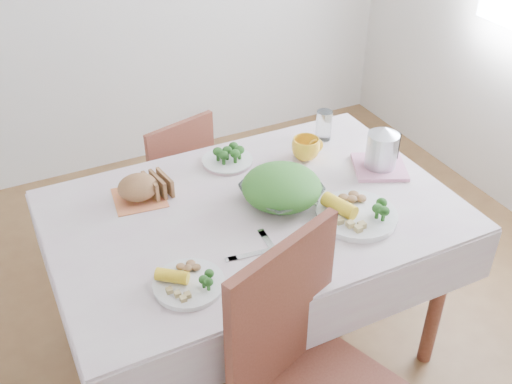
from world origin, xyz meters
name	(u,v)px	position (x,y,z in m)	size (l,w,h in m)	color
floor	(254,345)	(0.00, 0.00, 0.00)	(3.60, 3.60, 0.00)	brown
dining_table	(254,284)	(0.00, 0.00, 0.38)	(1.40, 0.90, 0.75)	brown
tablecloth	(254,210)	(0.00, 0.00, 0.76)	(1.50, 1.00, 0.01)	beige
chair_far	(164,177)	(-0.10, 0.80, 0.47)	(0.38, 0.38, 0.83)	brown
salad_bowl	(281,193)	(0.12, 0.00, 0.80)	(0.29, 0.29, 0.07)	white
dinner_plate_left	(189,284)	(-0.37, -0.28, 0.77)	(0.23, 0.23, 0.02)	white
dinner_plate_right	(357,216)	(0.31, -0.22, 0.77)	(0.30, 0.30, 0.02)	white
broccoli_plate	(227,161)	(0.04, 0.34, 0.77)	(0.21, 0.21, 0.02)	beige
napkin	(139,198)	(-0.36, 0.26, 0.76)	(0.19, 0.19, 0.00)	#DB7746
bread_loaf	(138,186)	(-0.36, 0.26, 0.82)	(0.15, 0.15, 0.09)	brown
yellow_mug	(306,149)	(0.36, 0.23, 0.81)	(0.12, 0.12, 0.09)	yellow
glass_tumbler	(324,126)	(0.51, 0.34, 0.83)	(0.07, 0.07, 0.13)	white
pink_tray	(379,167)	(0.59, 0.02, 0.77)	(0.21, 0.21, 0.02)	pink
electric_kettle	(383,143)	(0.59, 0.02, 0.88)	(0.13, 0.13, 0.18)	#B2B5BA
fork_left	(273,249)	(-0.04, -0.24, 0.76)	(0.02, 0.20, 0.00)	silver
fork_right	(327,213)	(0.23, -0.15, 0.76)	(0.02, 0.21, 0.00)	silver
knife	(255,254)	(-0.11, -0.24, 0.76)	(0.02, 0.19, 0.00)	silver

